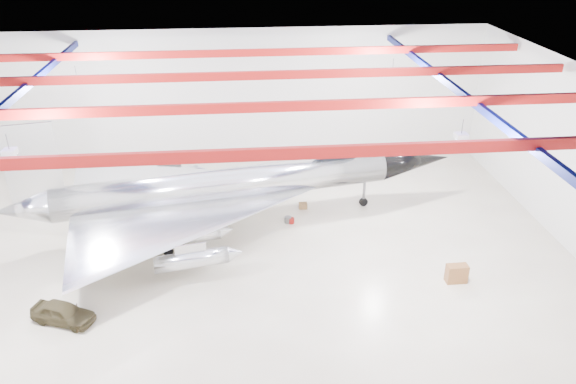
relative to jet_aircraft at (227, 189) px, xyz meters
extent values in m
plane|color=#B9AA93|center=(1.07, -3.88, -2.72)|extent=(40.00, 40.00, 0.00)
plane|color=silver|center=(1.07, 11.12, 2.78)|extent=(40.00, 0.00, 40.00)
plane|color=silver|center=(21.07, -3.88, 2.78)|extent=(0.00, 30.00, 30.00)
plane|color=#0A0F38|center=(1.07, -3.88, 8.28)|extent=(40.00, 40.00, 0.00)
cube|color=maroon|center=(1.07, -12.88, 7.68)|extent=(39.50, 0.25, 0.50)
cube|color=maroon|center=(1.07, -6.88, 7.68)|extent=(39.50, 0.25, 0.50)
cube|color=maroon|center=(1.07, -0.88, 7.68)|extent=(39.50, 0.25, 0.50)
cube|color=maroon|center=(1.07, 5.12, 7.68)|extent=(39.50, 0.25, 0.50)
cube|color=#0E1554|center=(-10.93, -3.88, 7.38)|extent=(0.25, 29.50, 0.40)
cube|color=#0E1554|center=(13.07, -3.88, 7.38)|extent=(0.25, 29.50, 0.40)
cube|color=silver|center=(-8.93, -9.88, 6.98)|extent=(0.55, 0.55, 0.25)
cube|color=silver|center=(11.07, -9.88, 6.98)|extent=(0.55, 0.55, 0.25)
cube|color=silver|center=(-8.93, 2.12, 6.98)|extent=(0.55, 0.55, 0.25)
cube|color=silver|center=(11.07, 2.12, 6.98)|extent=(0.55, 0.55, 0.25)
cylinder|color=silver|center=(0.06, 0.01, 0.32)|extent=(21.71, 6.18, 2.17)
cone|color=black|center=(13.38, 2.54, 0.32)|extent=(5.73, 3.14, 2.17)
cone|color=silver|center=(-12.19, -2.32, 0.32)|extent=(3.60, 2.74, 2.17)
cube|color=silver|center=(-11.13, -2.11, 3.13)|extent=(3.01, 0.69, 4.88)
cube|color=black|center=(7.52, 1.43, 1.45)|extent=(2.51, 1.30, 0.54)
cylinder|color=silver|center=(-2.02, -6.46, -1.20)|extent=(4.23, 1.73, 0.98)
cylinder|color=silver|center=(-2.53, -3.79, -1.20)|extent=(4.23, 1.73, 0.98)
cylinder|color=silver|center=(-3.74, 2.60, -1.20)|extent=(4.23, 1.73, 0.98)
cylinder|color=silver|center=(-4.25, 5.26, -1.20)|extent=(4.23, 1.73, 0.98)
cylinder|color=#59595B|center=(9.65, 1.83, -1.74)|extent=(0.20, 0.20, 1.95)
cylinder|color=black|center=(9.65, 1.83, -2.42)|extent=(0.64, 0.35, 0.61)
cylinder|color=#59595B|center=(-3.70, -3.46, -1.74)|extent=(0.20, 0.20, 1.95)
cylinder|color=black|center=(-3.70, -3.46, -2.42)|extent=(0.64, 0.35, 0.61)
cylinder|color=#59595B|center=(-4.71, 1.86, -1.74)|extent=(0.20, 0.20, 1.95)
cylinder|color=black|center=(-4.71, 1.86, -2.42)|extent=(0.64, 0.35, 0.61)
imported|color=#3A331D|center=(-8.44, -9.31, -2.15)|extent=(3.58, 2.47, 1.13)
cube|color=brown|center=(12.89, -7.83, -2.17)|extent=(1.20, 0.61, 1.10)
cube|color=olive|center=(-6.55, -0.17, -2.53)|extent=(0.56, 0.46, 0.39)
cube|color=maroon|center=(1.16, 3.30, -2.54)|extent=(0.62, 0.57, 0.35)
cylinder|color=#59595B|center=(4.01, -0.09, -2.51)|extent=(0.55, 0.55, 0.42)
cube|color=olive|center=(5.28, 1.87, -2.52)|extent=(0.59, 0.48, 0.41)
cube|color=#59595B|center=(-4.24, 2.70, -2.59)|extent=(0.45, 0.40, 0.26)
cylinder|color=maroon|center=(4.24, -0.19, -2.53)|extent=(0.52, 0.52, 0.37)
cylinder|color=#59595B|center=(2.10, 4.37, -2.52)|extent=(0.50, 0.50, 0.40)
camera|label=1|loc=(0.82, -33.22, 16.12)|focal=35.00mm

